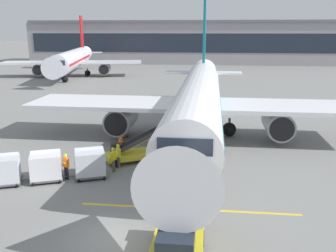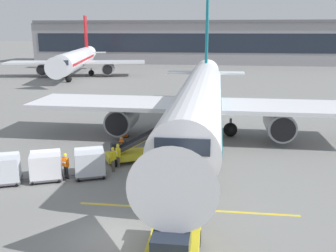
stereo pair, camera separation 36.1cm
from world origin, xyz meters
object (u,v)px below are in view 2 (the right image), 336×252
at_px(pushback_tug, 173,246).
at_px(distant_airplane, 76,60).
at_px(baggage_cart_second, 46,165).
at_px(ground_crew_by_loader, 66,164).
at_px(parked_airplane, 199,100).
at_px(ground_crew_by_carts, 113,158).
at_px(safety_cone_wingtip, 121,138).
at_px(baggage_cart_lead, 90,162).
at_px(ground_crew_marshaller, 118,154).
at_px(safety_cone_nose_mark, 125,133).
at_px(safety_cone_engine_keepout, 121,131).
at_px(baggage_cart_third, 3,169).
at_px(belt_loader, 132,150).

distance_m(pushback_tug, distant_airplane, 67.24).
distance_m(baggage_cart_second, ground_crew_by_loader, 1.26).
distance_m(parked_airplane, ground_crew_by_carts, 10.87).
bearing_deg(ground_crew_by_carts, parked_airplane, 59.03).
relative_size(parked_airplane, safety_cone_wingtip, 54.47).
xyz_separation_m(ground_crew_by_loader, safety_cone_wingtip, (1.60, 8.37, -0.64)).
bearing_deg(baggage_cart_second, baggage_cart_lead, 18.69).
distance_m(ground_crew_marshaller, safety_cone_nose_mark, 7.81).
height_order(ground_crew_by_carts, ground_crew_marshaller, same).
distance_m(parked_airplane, ground_crew_marshaller, 10.15).
bearing_deg(ground_crew_marshaller, safety_cone_engine_keepout, 102.98).
bearing_deg(baggage_cart_lead, distant_airplane, 111.33).
bearing_deg(ground_crew_by_carts, distant_airplane, 112.97).
height_order(ground_crew_by_loader, distant_airplane, distant_airplane).
relative_size(baggage_cart_third, pushback_tug, 0.64).
distance_m(parked_airplane, ground_crew_by_loader, 13.68).
relative_size(ground_crew_by_loader, ground_crew_marshaller, 1.00).
xyz_separation_m(baggage_cart_lead, baggage_cart_second, (-2.64, -0.89, 0.00)).
xyz_separation_m(baggage_cart_lead, ground_crew_by_carts, (1.30, 1.08, -0.00)).
bearing_deg(parked_airplane, ground_crew_by_carts, -120.97).
xyz_separation_m(pushback_tug, distant_airplane, (-27.12, 61.48, 2.58)).
relative_size(safety_cone_nose_mark, distant_airplane, 0.02).
height_order(ground_crew_by_loader, ground_crew_by_carts, same).
xyz_separation_m(baggage_cart_third, safety_cone_nose_mark, (5.12, 11.31, -0.66)).
xyz_separation_m(baggage_cart_second, ground_crew_marshaller, (4.09, 2.74, -0.00)).
height_order(ground_crew_marshaller, safety_cone_wingtip, ground_crew_marshaller).
height_order(safety_cone_engine_keepout, safety_cone_nose_mark, safety_cone_engine_keepout).
relative_size(belt_loader, ground_crew_by_loader, 3.05).
bearing_deg(safety_cone_wingtip, belt_loader, -66.32).
distance_m(ground_crew_marshaller, distant_airplane, 55.45).
relative_size(belt_loader, distant_airplane, 0.14).
bearing_deg(safety_cone_nose_mark, pushback_tug, -70.61).
relative_size(baggage_cart_second, baggage_cart_third, 1.00).
distance_m(belt_loader, safety_cone_wingtip, 4.94).
relative_size(baggage_cart_lead, ground_crew_by_carts, 1.61).
height_order(ground_crew_marshaller, safety_cone_engine_keepout, ground_crew_marshaller).
relative_size(belt_loader, baggage_cart_second, 1.89).
bearing_deg(safety_cone_engine_keepout, baggage_cart_second, -100.90).
distance_m(baggage_cart_second, ground_crew_marshaller, 4.92).
height_order(pushback_tug, safety_cone_nose_mark, pushback_tug).
bearing_deg(distant_airplane, safety_cone_wingtip, -65.18).
distance_m(ground_crew_by_loader, distant_airplane, 56.61).
distance_m(belt_loader, safety_cone_nose_mark, 6.54).
height_order(baggage_cart_second, ground_crew_by_loader, baggage_cart_second).
distance_m(baggage_cart_third, safety_cone_wingtip, 10.95).
relative_size(ground_crew_by_carts, safety_cone_wingtip, 2.38).
bearing_deg(pushback_tug, safety_cone_nose_mark, 109.39).
xyz_separation_m(belt_loader, ground_crew_by_loader, (-3.58, -3.86, 0.16)).
height_order(baggage_cart_second, safety_cone_nose_mark, baggage_cart_second).
bearing_deg(pushback_tug, ground_crew_marshaller, 115.57).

